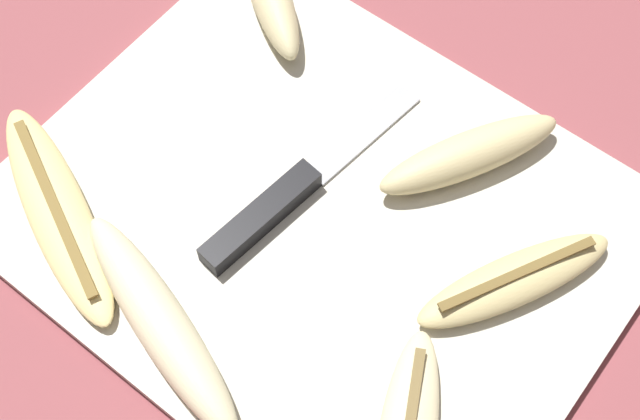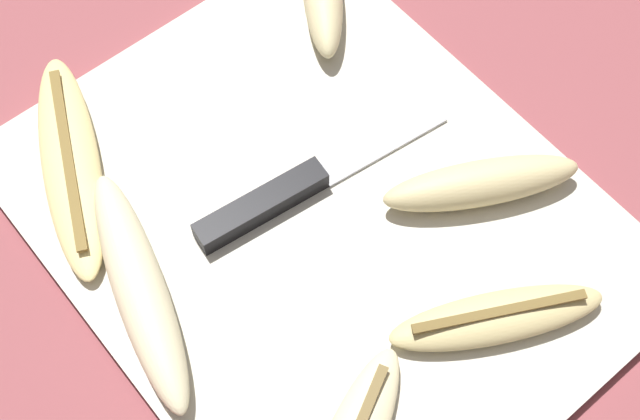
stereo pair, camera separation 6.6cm
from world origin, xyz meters
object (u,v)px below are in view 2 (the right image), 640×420
object	(u,v)px
knife	(281,195)
banana_spotted_left	(497,317)
banana_pale_long	(139,288)
banana_ripe_center	(481,183)
banana_golden_short	(71,163)

from	to	relation	value
knife	banana_spotted_left	bearing A→B (deg)	24.13
banana_spotted_left	banana_pale_long	distance (m)	0.25
banana_ripe_center	knife	bearing A→B (deg)	-127.68
banana_spotted_left	banana_ripe_center	xyz separation A→B (m)	(-0.08, 0.06, 0.01)
banana_golden_short	banana_spotted_left	bearing A→B (deg)	28.40
banana_spotted_left	banana_golden_short	xyz separation A→B (m)	(-0.30, -0.16, -0.00)
banana_ripe_center	banana_golden_short	bearing A→B (deg)	-133.72
banana_pale_long	knife	bearing A→B (deg)	89.09
knife	banana_ripe_center	world-z (taller)	banana_ripe_center
banana_pale_long	banana_ripe_center	xyz separation A→B (m)	(0.09, 0.24, 0.00)
knife	banana_pale_long	bearing A→B (deg)	-84.03
banana_spotted_left	banana_ripe_center	distance (m)	0.10
knife	banana_golden_short	world-z (taller)	banana_golden_short
banana_ripe_center	banana_pale_long	bearing A→B (deg)	-110.94
banana_spotted_left	knife	bearing A→B (deg)	-162.75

